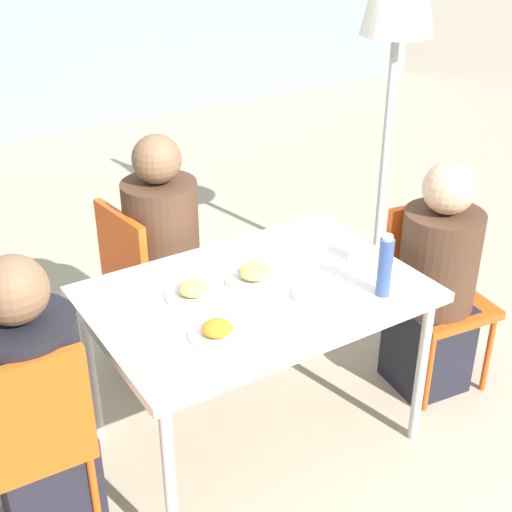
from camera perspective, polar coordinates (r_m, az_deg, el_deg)
name	(u,v)px	position (r m, az deg, el deg)	size (l,w,h in m)	color
ground_plane	(256,436)	(3.22, 0.00, -14.20)	(24.00, 24.00, 0.00)	tan
dining_table	(256,303)	(2.80, 0.00, -3.81)	(1.27, 0.86, 0.75)	silver
chair_left	(28,434)	(2.59, -17.75, -13.40)	(0.41, 0.41, 0.87)	#E54C14
person_left	(36,410)	(2.65, -17.20, -11.70)	(0.36, 0.36, 1.13)	black
chair_right	(433,281)	(3.40, 13.94, -1.99)	(0.45, 0.45, 0.87)	#E54C14
person_right	(435,287)	(3.31, 14.15, -2.45)	(0.35, 0.35, 1.13)	black
chair_far	(145,277)	(3.38, -8.91, -1.64)	(0.44, 0.44, 0.87)	#E54C14
person_far	(164,264)	(3.35, -7.37, -0.67)	(0.34, 0.34, 1.20)	#383842
plate_0	(194,292)	(2.72, -5.02, -2.87)	(0.21, 0.21, 0.06)	white
plate_1	(255,275)	(2.82, -0.11, -1.53)	(0.24, 0.24, 0.07)	white
plate_2	(217,332)	(2.49, -3.10, -6.06)	(0.20, 0.20, 0.06)	white
bottle	(385,266)	(2.72, 10.28, -0.82)	(0.06, 0.06, 0.25)	#334C8E
drinking_cup	(356,249)	(2.99, 7.97, 0.54)	(0.07, 0.07, 0.10)	white
salad_bowl	(317,289)	(2.73, 4.91, -2.66)	(0.19, 0.19, 0.05)	white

